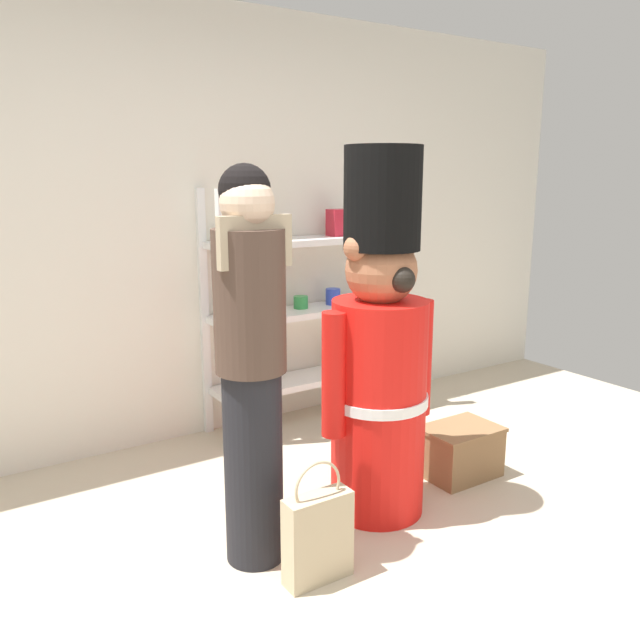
{
  "coord_description": "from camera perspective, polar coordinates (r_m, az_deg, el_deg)",
  "views": [
    {
      "loc": [
        -1.38,
        -1.53,
        1.61
      ],
      "look_at": [
        0.1,
        0.74,
        1.0
      ],
      "focal_mm": 36.26,
      "sensor_mm": 36.0,
      "label": 1
    }
  ],
  "objects": [
    {
      "name": "shopping_bag",
      "position": [
        2.73,
        -0.18,
        -18.5
      ],
      "size": [
        0.29,
        0.1,
        0.52
      ],
      "color": "#C1AD89",
      "rests_on": "ground_plane"
    },
    {
      "name": "person_shopper",
      "position": [
        2.61,
        -6.12,
        -3.33
      ],
      "size": [
        0.3,
        0.29,
        1.65
      ],
      "color": "black",
      "rests_on": "ground_plane"
    },
    {
      "name": "display_crate",
      "position": [
        3.67,
        12.24,
        -11.24
      ],
      "size": [
        0.41,
        0.3,
        0.28
      ],
      "color": "olive",
      "rests_on": "ground_plane"
    },
    {
      "name": "teddy_bear_guard",
      "position": [
        3.04,
        5.27,
        -3.21
      ],
      "size": [
        0.63,
        0.47,
        1.74
      ],
      "color": "red",
      "rests_on": "ground_plane"
    },
    {
      "name": "merchandise_shelf",
      "position": [
        4.2,
        -1.57,
        1.35
      ],
      "size": [
        1.3,
        0.35,
        1.53
      ],
      "color": "white",
      "rests_on": "ground_plane"
    },
    {
      "name": "back_wall",
      "position": [
        3.99,
        -12.87,
        7.92
      ],
      "size": [
        6.4,
        0.12,
        2.6
      ],
      "primitive_type": "cube",
      "color": "silver",
      "rests_on": "ground_plane"
    },
    {
      "name": "ground_plane",
      "position": [
        2.61,
        7.78,
        -25.43
      ],
      "size": [
        6.4,
        6.4,
        0.0
      ],
      "primitive_type": "plane",
      "color": "beige"
    }
  ]
}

